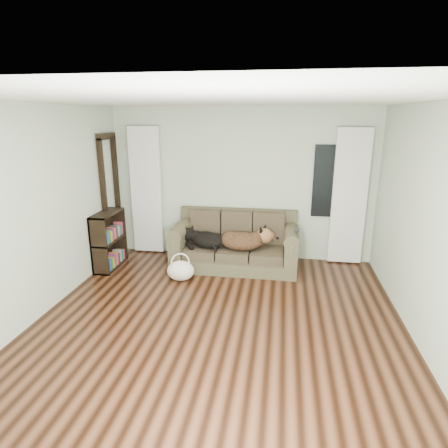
# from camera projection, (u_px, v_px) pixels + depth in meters

# --- Properties ---
(floor) EXTENTS (5.00, 5.00, 0.00)m
(floor) POSITION_uv_depth(u_px,v_px,m) (216.00, 329.00, 4.45)
(floor) COLOR black
(floor) RESTS_ON ground
(ceiling) EXTENTS (5.00, 5.00, 0.00)m
(ceiling) POSITION_uv_depth(u_px,v_px,m) (215.00, 100.00, 3.73)
(ceiling) COLOR white
(ceiling) RESTS_ON ground
(wall_back) EXTENTS (4.50, 0.04, 2.60)m
(wall_back) POSITION_uv_depth(u_px,v_px,m) (241.00, 185.00, 6.46)
(wall_back) COLOR #B3BBB1
(wall_back) RESTS_ON ground
(wall_left) EXTENTS (0.04, 5.00, 2.60)m
(wall_left) POSITION_uv_depth(u_px,v_px,m) (29.00, 216.00, 4.43)
(wall_left) COLOR #B3BBB1
(wall_left) RESTS_ON ground
(wall_right) EXTENTS (0.04, 5.00, 2.60)m
(wall_right) POSITION_uv_depth(u_px,v_px,m) (436.00, 235.00, 3.75)
(wall_right) COLOR #B3BBB1
(wall_right) RESTS_ON ground
(curtain_left) EXTENTS (0.55, 0.08, 2.25)m
(curtain_left) POSITION_uv_depth(u_px,v_px,m) (146.00, 191.00, 6.68)
(curtain_left) COLOR white
(curtain_left) RESTS_ON ground
(curtain_right) EXTENTS (0.55, 0.08, 2.25)m
(curtain_right) POSITION_uv_depth(u_px,v_px,m) (349.00, 198.00, 6.16)
(curtain_right) COLOR white
(curtain_right) RESTS_ON ground
(window_pane) EXTENTS (0.50, 0.03, 1.20)m
(window_pane) POSITION_uv_depth(u_px,v_px,m) (328.00, 181.00, 6.19)
(window_pane) COLOR black
(window_pane) RESTS_ON wall_back
(door_casing) EXTENTS (0.07, 0.60, 2.10)m
(door_casing) POSITION_uv_depth(u_px,v_px,m) (111.00, 200.00, 6.44)
(door_casing) COLOR black
(door_casing) RESTS_ON ground
(sofa) EXTENTS (2.03, 0.88, 0.83)m
(sofa) POSITION_uv_depth(u_px,v_px,m) (235.00, 241.00, 6.21)
(sofa) COLOR #302F1D
(sofa) RESTS_ON floor
(dog_black_lab) EXTENTS (0.74, 0.68, 0.26)m
(dog_black_lab) POSITION_uv_depth(u_px,v_px,m) (205.00, 239.00, 6.19)
(dog_black_lab) COLOR black
(dog_black_lab) RESTS_ON sofa
(dog_shepherd) EXTENTS (0.76, 0.58, 0.32)m
(dog_shepherd) POSITION_uv_depth(u_px,v_px,m) (244.00, 241.00, 6.09)
(dog_shepherd) COLOR black
(dog_shepherd) RESTS_ON sofa
(tv_remote) EXTENTS (0.07, 0.17, 0.02)m
(tv_remote) POSITION_uv_depth(u_px,v_px,m) (298.00, 230.00, 5.82)
(tv_remote) COLOR black
(tv_remote) RESTS_ON sofa
(tote_bag) EXTENTS (0.44, 0.34, 0.31)m
(tote_bag) POSITION_uv_depth(u_px,v_px,m) (181.00, 270.00, 5.75)
(tote_bag) COLOR silver
(tote_bag) RESTS_ON floor
(bookshelf) EXTENTS (0.38, 0.78, 0.94)m
(bookshelf) POSITION_uv_depth(u_px,v_px,m) (109.00, 238.00, 6.17)
(bookshelf) COLOR black
(bookshelf) RESTS_ON floor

